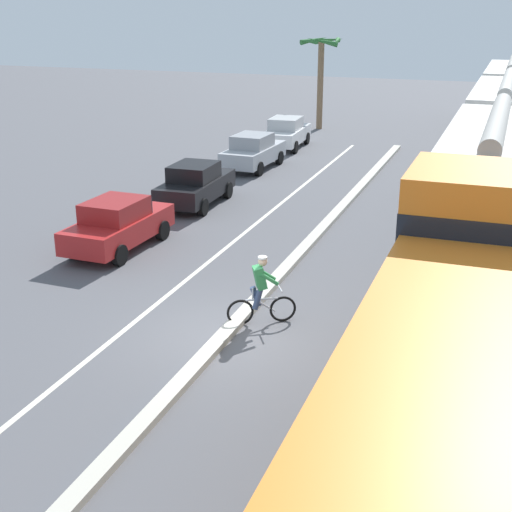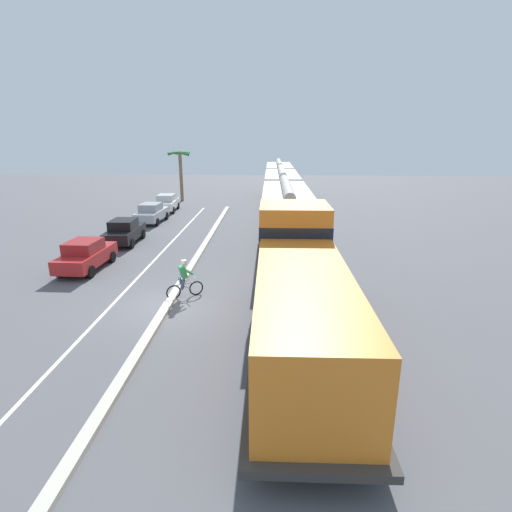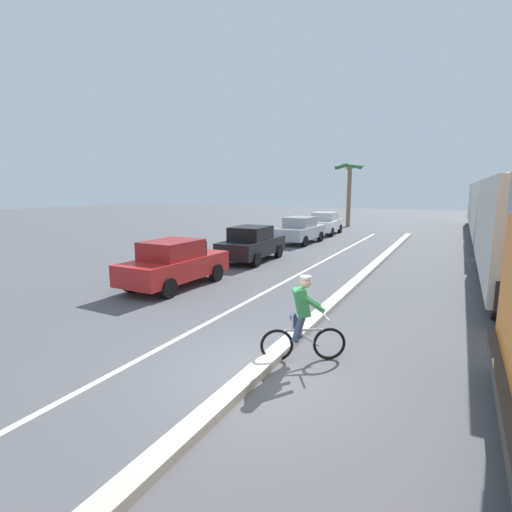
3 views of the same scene
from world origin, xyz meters
name	(u,v)px [view 1 (image 1 of 3)]	position (x,y,z in m)	size (l,w,h in m)	color
ground_plane	(227,335)	(0.00, 0.00, 0.00)	(120.00, 120.00, 0.00)	#56565B
median_curb	(301,252)	(0.00, 6.00, 0.08)	(0.36, 36.00, 0.16)	beige
lane_stripe	(228,246)	(-2.40, 6.00, 0.00)	(0.14, 36.00, 0.01)	silver
locomotive	(454,355)	(5.25, -2.79, 1.80)	(3.10, 11.61, 4.20)	orange
hopper_car_lead	(491,178)	(5.25, 9.37, 2.08)	(2.90, 10.60, 4.18)	beige
hopper_car_middle	(504,123)	(5.25, 20.97, 2.08)	(2.90, 10.60, 4.18)	silver
hopper_car_trailing	(510,94)	(5.25, 32.57, 2.08)	(2.90, 10.60, 4.18)	beige
parked_car_red	(118,224)	(-5.52, 4.57, 0.82)	(1.94, 4.25, 1.62)	red
parked_car_black	(196,184)	(-5.41, 10.12, 0.82)	(1.94, 4.25, 1.62)	black
parked_car_silver	(253,151)	(-5.52, 16.78, 0.82)	(1.96, 4.26, 1.62)	#B7BABF
parked_car_white	(286,133)	(-5.60, 22.09, 0.82)	(1.99, 4.28, 1.62)	silver
cyclist	(261,292)	(0.52, 0.90, 0.82)	(1.49, 0.94, 1.71)	black
palm_tree_near	(321,60)	(-5.52, 28.57, 4.09)	(2.63, 2.78, 5.52)	#846647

